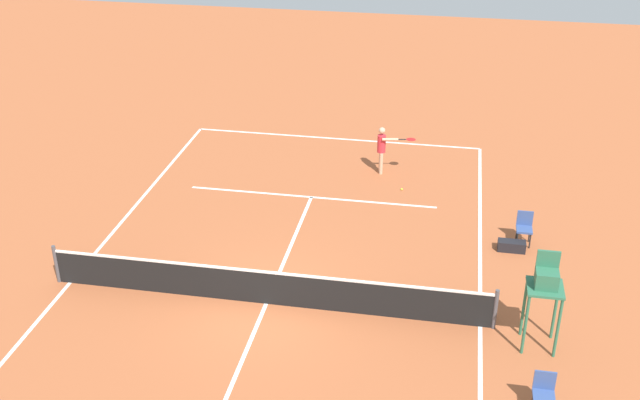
{
  "coord_description": "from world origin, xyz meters",
  "views": [
    {
      "loc": [
        -4.19,
        15.43,
        11.15
      ],
      "look_at": [
        -0.58,
        -4.25,
        0.8
      ],
      "focal_mm": 43.43,
      "sensor_mm": 36.0,
      "label": 1
    }
  ],
  "objects_px": {
    "player_serving": "(383,146)",
    "courtside_chair_mid": "(524,227)",
    "tennis_ball": "(402,189)",
    "equipment_bag": "(512,246)",
    "courtside_chair_near": "(544,392)",
    "umpire_chair": "(545,286)"
  },
  "relations": [
    {
      "from": "tennis_ball",
      "to": "umpire_chair",
      "type": "xyz_separation_m",
      "value": [
        -3.75,
        7.4,
        1.57
      ]
    },
    {
      "from": "courtside_chair_mid",
      "to": "equipment_bag",
      "type": "relative_size",
      "value": 1.25
    },
    {
      "from": "courtside_chair_near",
      "to": "equipment_bag",
      "type": "height_order",
      "value": "courtside_chair_near"
    },
    {
      "from": "player_serving",
      "to": "courtside_chair_near",
      "type": "distance_m",
      "value": 11.77
    },
    {
      "from": "umpire_chair",
      "to": "equipment_bag",
      "type": "distance_m",
      "value": 4.45
    },
    {
      "from": "courtside_chair_near",
      "to": "tennis_ball",
      "type": "bearing_deg",
      "value": -69.08
    },
    {
      "from": "player_serving",
      "to": "umpire_chair",
      "type": "height_order",
      "value": "umpire_chair"
    },
    {
      "from": "tennis_ball",
      "to": "courtside_chair_mid",
      "type": "bearing_deg",
      "value": 143.24
    },
    {
      "from": "equipment_bag",
      "to": "courtside_chair_near",
      "type": "bearing_deg",
      "value": 93.24
    },
    {
      "from": "player_serving",
      "to": "courtside_chair_near",
      "type": "xyz_separation_m",
      "value": [
        -4.47,
        10.88,
        -0.43
      ]
    },
    {
      "from": "courtside_chair_near",
      "to": "courtside_chair_mid",
      "type": "bearing_deg",
      "value": -89.67
    },
    {
      "from": "umpire_chair",
      "to": "tennis_ball",
      "type": "bearing_deg",
      "value": -63.13
    },
    {
      "from": "courtside_chair_near",
      "to": "courtside_chair_mid",
      "type": "xyz_separation_m",
      "value": [
        0.04,
        -6.94,
        0.0
      ]
    },
    {
      "from": "player_serving",
      "to": "courtside_chair_mid",
      "type": "height_order",
      "value": "player_serving"
    },
    {
      "from": "courtside_chair_near",
      "to": "equipment_bag",
      "type": "distance_m",
      "value": 6.48
    },
    {
      "from": "courtside_chair_mid",
      "to": "equipment_bag",
      "type": "bearing_deg",
      "value": 56.07
    },
    {
      "from": "umpire_chair",
      "to": "equipment_bag",
      "type": "relative_size",
      "value": 3.17
    },
    {
      "from": "tennis_ball",
      "to": "equipment_bag",
      "type": "bearing_deg",
      "value": 136.01
    },
    {
      "from": "player_serving",
      "to": "courtside_chair_mid",
      "type": "distance_m",
      "value": 5.94
    },
    {
      "from": "player_serving",
      "to": "equipment_bag",
      "type": "relative_size",
      "value": 2.15
    },
    {
      "from": "umpire_chair",
      "to": "courtside_chair_near",
      "type": "distance_m",
      "value": 2.52
    },
    {
      "from": "player_serving",
      "to": "equipment_bag",
      "type": "xyz_separation_m",
      "value": [
        -4.1,
        4.42,
        -0.82
      ]
    }
  ]
}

